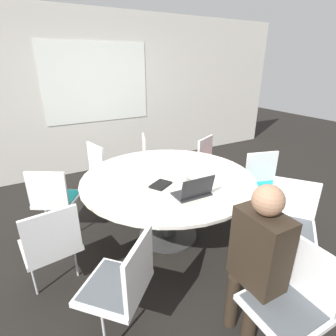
{
  "coord_description": "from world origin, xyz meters",
  "views": [
    {
      "loc": [
        -1.27,
        -2.23,
        1.91
      ],
      "look_at": [
        0.0,
        0.0,
        0.85
      ],
      "focal_mm": 28.0,
      "sensor_mm": 36.0,
      "label": 1
    }
  ],
  "objects_px": {
    "chair_2": "(265,182)",
    "chair_7": "(51,242)",
    "chair_5": "(105,166)",
    "spiral_notebook": "(161,185)",
    "chair_6": "(55,196)",
    "chair_8": "(123,281)",
    "chair_0": "(292,297)",
    "coffee_cup": "(184,179)",
    "chair_1": "(291,218)",
    "person_0": "(258,254)",
    "laptop": "(194,191)",
    "chair_4": "(152,158)",
    "chair_3": "(212,162)",
    "handbag": "(251,198)"
  },
  "relations": [
    {
      "from": "coffee_cup",
      "to": "person_0",
      "type": "bearing_deg",
      "value": -96.34
    },
    {
      "from": "chair_0",
      "to": "laptop",
      "type": "relative_size",
      "value": 2.54
    },
    {
      "from": "chair_8",
      "to": "spiral_notebook",
      "type": "height_order",
      "value": "chair_8"
    },
    {
      "from": "chair_1",
      "to": "chair_3",
      "type": "bearing_deg",
      "value": -47.31
    },
    {
      "from": "chair_2",
      "to": "handbag",
      "type": "distance_m",
      "value": 0.47
    },
    {
      "from": "chair_4",
      "to": "chair_6",
      "type": "height_order",
      "value": "same"
    },
    {
      "from": "laptop",
      "to": "coffee_cup",
      "type": "bearing_deg",
      "value": -104.14
    },
    {
      "from": "chair_4",
      "to": "spiral_notebook",
      "type": "xyz_separation_m",
      "value": [
        -0.57,
        -1.34,
        0.24
      ]
    },
    {
      "from": "chair_1",
      "to": "coffee_cup",
      "type": "height_order",
      "value": "chair_1"
    },
    {
      "from": "chair_4",
      "to": "chair_8",
      "type": "xyz_separation_m",
      "value": [
        -1.26,
        -2.09,
        0.0
      ]
    },
    {
      "from": "chair_7",
      "to": "chair_8",
      "type": "xyz_separation_m",
      "value": [
        0.37,
        -0.69,
        0.0
      ]
    },
    {
      "from": "chair_3",
      "to": "person_0",
      "type": "xyz_separation_m",
      "value": [
        -1.15,
        -1.91,
        0.19
      ]
    },
    {
      "from": "chair_3",
      "to": "chair_4",
      "type": "height_order",
      "value": "same"
    },
    {
      "from": "chair_6",
      "to": "chair_8",
      "type": "xyz_separation_m",
      "value": [
        0.23,
        -1.51,
        0.0
      ]
    },
    {
      "from": "person_0",
      "to": "chair_3",
      "type": "bearing_deg",
      "value": -29.4
    },
    {
      "from": "chair_8",
      "to": "chair_7",
      "type": "bearing_deg",
      "value": 74.97
    },
    {
      "from": "chair_1",
      "to": "person_0",
      "type": "height_order",
      "value": "person_0"
    },
    {
      "from": "chair_0",
      "to": "laptop",
      "type": "distance_m",
      "value": 1.09
    },
    {
      "from": "chair_0",
      "to": "person_0",
      "type": "distance_m",
      "value": 0.32
    },
    {
      "from": "chair_8",
      "to": "coffee_cup",
      "type": "bearing_deg",
      "value": -6.42
    },
    {
      "from": "chair_7",
      "to": "chair_0",
      "type": "bearing_deg",
      "value": -53.59
    },
    {
      "from": "handbag",
      "to": "person_0",
      "type": "bearing_deg",
      "value": -136.8
    },
    {
      "from": "spiral_notebook",
      "to": "handbag",
      "type": "distance_m",
      "value": 1.62
    },
    {
      "from": "chair_2",
      "to": "laptop",
      "type": "bearing_deg",
      "value": 26.34
    },
    {
      "from": "chair_0",
      "to": "chair_2",
      "type": "bearing_deg",
      "value": -41.73
    },
    {
      "from": "chair_0",
      "to": "chair_7",
      "type": "height_order",
      "value": "same"
    },
    {
      "from": "chair_1",
      "to": "laptop",
      "type": "xyz_separation_m",
      "value": [
        -0.81,
        0.46,
        0.29
      ]
    },
    {
      "from": "chair_0",
      "to": "chair_1",
      "type": "height_order",
      "value": "same"
    },
    {
      "from": "chair_5",
      "to": "chair_3",
      "type": "bearing_deg",
      "value": 54.54
    },
    {
      "from": "laptop",
      "to": "coffee_cup",
      "type": "height_order",
      "value": "laptop"
    },
    {
      "from": "chair_1",
      "to": "coffee_cup",
      "type": "xyz_separation_m",
      "value": [
        -0.73,
        0.76,
        0.28
      ]
    },
    {
      "from": "chair_2",
      "to": "person_0",
      "type": "xyz_separation_m",
      "value": [
        -1.27,
        -1.02,
        0.19
      ]
    },
    {
      "from": "laptop",
      "to": "handbag",
      "type": "bearing_deg",
      "value": -158.45
    },
    {
      "from": "chair_3",
      "to": "chair_6",
      "type": "bearing_deg",
      "value": -25.86
    },
    {
      "from": "chair_5",
      "to": "chair_8",
      "type": "relative_size",
      "value": 1.0
    },
    {
      "from": "laptop",
      "to": "coffee_cup",
      "type": "xyz_separation_m",
      "value": [
        0.08,
        0.3,
        -0.01
      ]
    },
    {
      "from": "chair_2",
      "to": "chair_8",
      "type": "height_order",
      "value": "same"
    },
    {
      "from": "spiral_notebook",
      "to": "person_0",
      "type": "bearing_deg",
      "value": -84.1
    },
    {
      "from": "chair_5",
      "to": "spiral_notebook",
      "type": "xyz_separation_m",
      "value": [
        0.17,
        -1.36,
        0.24
      ]
    },
    {
      "from": "chair_2",
      "to": "spiral_notebook",
      "type": "height_order",
      "value": "chair_2"
    },
    {
      "from": "chair_4",
      "to": "handbag",
      "type": "distance_m",
      "value": 1.57
    },
    {
      "from": "chair_1",
      "to": "coffee_cup",
      "type": "bearing_deg",
      "value": 7.3
    },
    {
      "from": "chair_3",
      "to": "coffee_cup",
      "type": "height_order",
      "value": "chair_3"
    },
    {
      "from": "chair_1",
      "to": "chair_4",
      "type": "height_order",
      "value": "same"
    },
    {
      "from": "chair_1",
      "to": "chair_4",
      "type": "bearing_deg",
      "value": -25.93
    },
    {
      "from": "chair_2",
      "to": "chair_5",
      "type": "distance_m",
      "value": 2.16
    },
    {
      "from": "chair_2",
      "to": "laptop",
      "type": "height_order",
      "value": "laptop"
    },
    {
      "from": "chair_2",
      "to": "chair_7",
      "type": "relative_size",
      "value": 1.0
    },
    {
      "from": "chair_8",
      "to": "handbag",
      "type": "relative_size",
      "value": 2.4
    },
    {
      "from": "chair_1",
      "to": "chair_2",
      "type": "height_order",
      "value": "same"
    }
  ]
}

